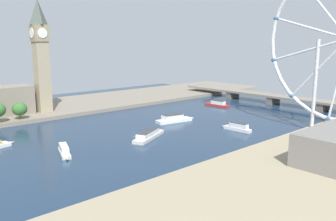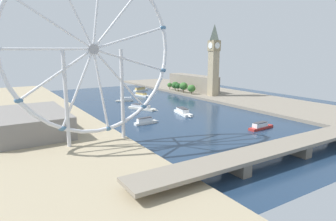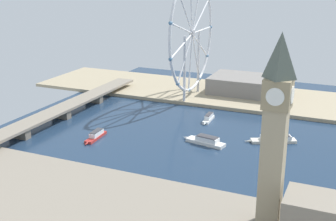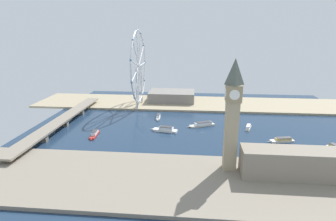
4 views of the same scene
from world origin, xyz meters
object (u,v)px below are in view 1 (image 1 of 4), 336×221
(tour_boat_2, at_px, (149,135))
(tour_boat_5, at_px, (64,151))
(tour_boat_1, at_px, (237,127))
(clock_tower, at_px, (41,55))
(tour_boat_0, at_px, (174,119))
(river_bridge, at_px, (273,97))
(tour_boat_6, at_px, (217,104))

(tour_boat_2, distance_m, tour_boat_5, 55.09)
(tour_boat_2, bearing_deg, tour_boat_5, 148.81)
(tour_boat_1, bearing_deg, tour_boat_2, 63.31)
(clock_tower, height_order, tour_boat_0, clock_tower)
(river_bridge, distance_m, tour_boat_1, 122.11)
(river_bridge, bearing_deg, tour_boat_0, -93.01)
(tour_boat_0, distance_m, tour_boat_5, 99.92)
(river_bridge, bearing_deg, tour_boat_5, -87.28)
(clock_tower, relative_size, river_bridge, 0.41)
(tour_boat_1, bearing_deg, clock_tower, 26.20)
(river_bridge, relative_size, tour_boat_0, 6.57)
(tour_boat_0, bearing_deg, tour_boat_2, -140.97)
(tour_boat_5, xyz_separation_m, tour_boat_6, (-39.47, 175.68, 0.10))
(clock_tower, distance_m, tour_boat_5, 124.29)
(tour_boat_2, bearing_deg, clock_tower, 74.13)
(tour_boat_1, bearing_deg, tour_boat_0, 13.86)
(clock_tower, xyz_separation_m, tour_boat_5, (108.97, -35.36, -48.21))
(tour_boat_0, height_order, tour_boat_2, tour_boat_0)
(river_bridge, distance_m, tour_boat_6, 59.38)
(river_bridge, distance_m, tour_boat_2, 173.49)
(tour_boat_1, relative_size, tour_boat_6, 0.83)
(river_bridge, height_order, tour_boat_2, river_bridge)
(tour_boat_0, xyz_separation_m, tour_boat_6, (-21.85, 77.33, -0.22))
(tour_boat_2, height_order, tour_boat_6, tour_boat_6)
(river_bridge, distance_m, tour_boat_5, 227.79)
(clock_tower, bearing_deg, tour_boat_6, 63.65)
(clock_tower, relative_size, tour_boat_1, 3.82)
(tour_boat_6, bearing_deg, clock_tower, 59.50)
(tour_boat_6, bearing_deg, river_bridge, -123.09)
(clock_tower, relative_size, tour_boat_6, 3.16)
(tour_boat_5, bearing_deg, river_bridge, 111.05)
(tour_boat_2, relative_size, tour_boat_6, 1.25)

